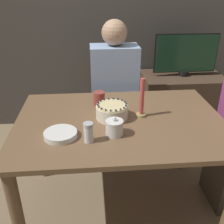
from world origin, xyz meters
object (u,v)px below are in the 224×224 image
object	(u,v)px
candle	(142,102)
tv_monitor	(186,54)
sugar_shaker	(88,132)
person_man_blue_shirt	(114,102)
cake	(112,111)
sugar_bowl	(114,128)

from	to	relation	value
candle	tv_monitor	bearing A→B (deg)	58.37
sugar_shaker	person_man_blue_shirt	xyz separation A→B (m)	(0.22, 0.91, -0.24)
candle	tv_monitor	xyz separation A→B (m)	(0.65, 1.06, 0.03)
candle	cake	bearing A→B (deg)	-177.61
sugar_bowl	tv_monitor	size ratio (longest dim) A/B	0.18
candle	sugar_bowl	bearing A→B (deg)	-131.99
cake	tv_monitor	size ratio (longest dim) A/B	0.31
tv_monitor	sugar_bowl	bearing A→B (deg)	-123.59
candle	sugar_shaker	bearing A→B (deg)	-141.07
sugar_bowl	sugar_shaker	world-z (taller)	same
sugar_shaker	candle	world-z (taller)	candle
sugar_shaker	candle	size ratio (longest dim) A/B	0.44
cake	sugar_shaker	distance (m)	0.31
cake	tv_monitor	bearing A→B (deg)	51.68
candle	person_man_blue_shirt	distance (m)	0.70
person_man_blue_shirt	sugar_shaker	bearing A→B (deg)	76.11
sugar_bowl	tv_monitor	world-z (taller)	tv_monitor
sugar_bowl	person_man_blue_shirt	size ratio (longest dim) A/B	0.09
cake	tv_monitor	xyz separation A→B (m)	(0.84, 1.07, 0.09)
sugar_shaker	candle	xyz separation A→B (m)	(0.34, 0.28, 0.05)
cake	sugar_shaker	xyz separation A→B (m)	(-0.15, -0.27, 0.01)
cake	sugar_bowl	bearing A→B (deg)	-91.05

